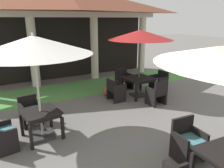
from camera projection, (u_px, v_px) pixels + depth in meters
background_pavilion at (63, 7)px, 9.62m from camera, size 9.92×3.05×4.37m
lawn_strip at (77, 89)px, 9.40m from camera, size 11.72×2.21×0.01m
patio_table_near_foreground at (139, 80)px, 8.40m from camera, size 1.01×1.01×0.75m
patio_umbrella_near_foreground at (140, 36)px, 7.91m from camera, size 2.40×2.40×2.60m
patio_chair_near_foreground_south at (157, 93)px, 7.59m from camera, size 0.59×0.54×0.91m
patio_chair_near_foreground_east at (159, 82)px, 8.97m from camera, size 0.55×0.62×0.85m
patio_chair_near_foreground_west at (116, 90)px, 7.96m from camera, size 0.53×0.59×0.82m
patio_chair_near_foreground_north at (124, 79)px, 9.34m from camera, size 0.62×0.60×0.85m
patio_chair_mid_left_north at (188, 141)px, 4.65m from camera, size 0.63×0.56×0.89m
patio_table_mid_right at (41, 115)px, 5.40m from camera, size 0.96×0.96×0.74m
patio_umbrella_mid_right at (33, 46)px, 4.91m from camera, size 2.70×2.70×2.63m
patio_chair_mid_right_west at (2, 135)px, 4.94m from camera, size 0.58×0.69×0.83m
patio_chair_mid_right_north at (30, 111)px, 6.17m from camera, size 0.61×0.57×0.82m
terracotta_urn at (107, 91)px, 8.58m from camera, size 0.32×0.32×0.44m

